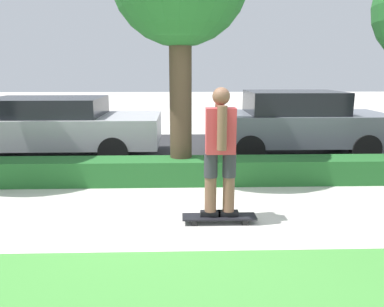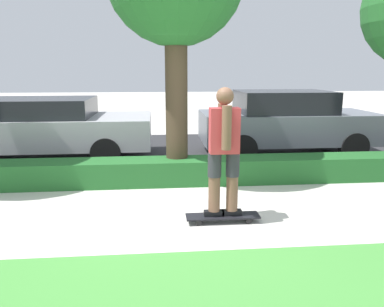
{
  "view_description": "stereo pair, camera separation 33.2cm",
  "coord_description": "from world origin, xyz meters",
  "px_view_note": "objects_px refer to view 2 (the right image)",
  "views": [
    {
      "loc": [
        0.06,
        -4.77,
        1.95
      ],
      "look_at": [
        0.22,
        0.6,
        0.75
      ],
      "focal_mm": 35.0,
      "sensor_mm": 36.0,
      "label": 1
    },
    {
      "loc": [
        -0.27,
        -4.75,
        1.95
      ],
      "look_at": [
        0.22,
        0.6,
        0.75
      ],
      "focal_mm": 35.0,
      "sensor_mm": 36.0,
      "label": 2
    }
  ],
  "objects_px": {
    "skateboard": "(223,216)",
    "parked_car_front": "(42,127)",
    "skater_person": "(224,149)",
    "parked_car_middle": "(286,122)"
  },
  "relations": [
    {
      "from": "parked_car_middle",
      "to": "skateboard",
      "type": "bearing_deg",
      "value": -118.99
    },
    {
      "from": "skateboard",
      "to": "parked_car_front",
      "type": "height_order",
      "value": "parked_car_front"
    },
    {
      "from": "parked_car_front",
      "to": "parked_car_middle",
      "type": "distance_m",
      "value": 5.57
    },
    {
      "from": "parked_car_front",
      "to": "parked_car_middle",
      "type": "bearing_deg",
      "value": -0.85
    },
    {
      "from": "skateboard",
      "to": "parked_car_middle",
      "type": "xyz_separation_m",
      "value": [
        2.17,
        3.91,
        0.7
      ]
    },
    {
      "from": "skateboard",
      "to": "parked_car_front",
      "type": "relative_size",
      "value": 0.2
    },
    {
      "from": "skateboard",
      "to": "parked_car_front",
      "type": "distance_m",
      "value": 5.25
    },
    {
      "from": "skater_person",
      "to": "parked_car_front",
      "type": "relative_size",
      "value": 0.35
    },
    {
      "from": "skateboard",
      "to": "skater_person",
      "type": "distance_m",
      "value": 0.9
    },
    {
      "from": "skater_person",
      "to": "parked_car_front",
      "type": "xyz_separation_m",
      "value": [
        -3.4,
        3.95,
        -0.25
      ]
    }
  ]
}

